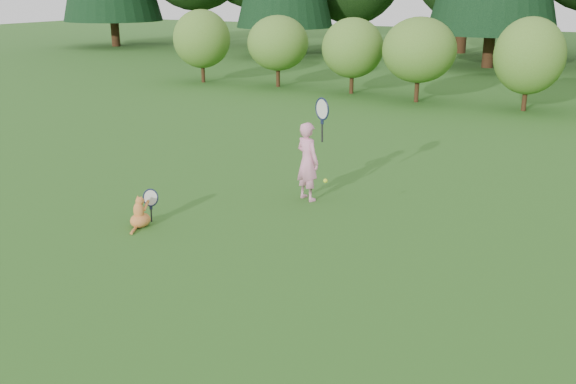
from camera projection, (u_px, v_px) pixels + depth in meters
The scene contains 5 objects.
ground at pixel (247, 254), 8.82m from camera, with size 100.00×100.00×0.00m, color #235016.
shrub_row at pixel (476, 59), 19.25m from camera, with size 28.00×3.00×2.80m, color #517A26, non-canonical shape.
child at pixel (308, 160), 10.85m from camera, with size 0.78×0.50×2.02m.
cat at pixel (140, 211), 9.76m from camera, with size 0.34×0.67×0.67m.
tennis_ball at pixel (325, 181), 8.93m from camera, with size 0.06×0.06×0.06m.
Camera 1 is at (4.38, -6.87, 3.52)m, focal length 40.00 mm.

